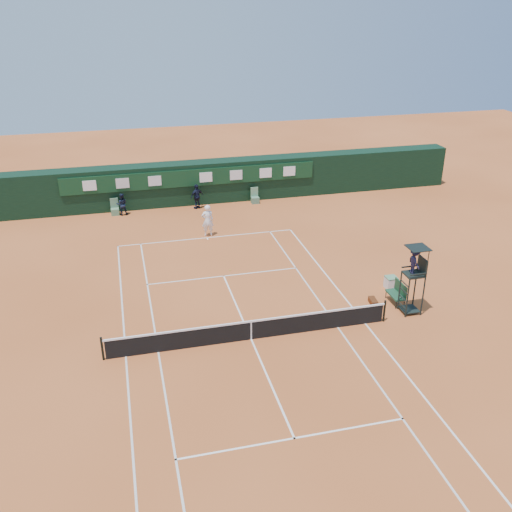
{
  "coord_description": "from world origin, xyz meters",
  "views": [
    {
      "loc": [
        -4.98,
        -20.88,
        14.09
      ],
      "look_at": [
        1.72,
        6.0,
        1.2
      ],
      "focal_mm": 40.0,
      "sensor_mm": 36.0,
      "label": 1
    }
  ],
  "objects": [
    {
      "name": "ground",
      "position": [
        0.0,
        0.0,
        0.0
      ],
      "size": [
        90.0,
        90.0,
        0.0
      ],
      "primitive_type": "plane",
      "color": "#C9632F",
      "rests_on": "ground"
    },
    {
      "name": "court_lines",
      "position": [
        0.0,
        0.0,
        0.01
      ],
      "size": [
        11.05,
        23.85,
        0.01
      ],
      "color": "silver",
      "rests_on": "ground"
    },
    {
      "name": "tennis_net",
      "position": [
        0.0,
        0.0,
        0.51
      ],
      "size": [
        12.9,
        0.1,
        1.1
      ],
      "color": "black",
      "rests_on": "ground"
    },
    {
      "name": "back_wall",
      "position": [
        0.0,
        18.74,
        1.51
      ],
      "size": [
        40.0,
        1.65,
        3.0
      ],
      "color": "black",
      "rests_on": "ground"
    },
    {
      "name": "linesman_chair_left",
      "position": [
        -5.5,
        17.48,
        0.32
      ],
      "size": [
        0.55,
        0.5,
        1.15
      ],
      "color": "#55835C",
      "rests_on": "ground"
    },
    {
      "name": "linesman_chair_right",
      "position": [
        4.5,
        17.48,
        0.32
      ],
      "size": [
        0.55,
        0.5,
        1.15
      ],
      "color": "#527E60",
      "rests_on": "ground"
    },
    {
      "name": "umpire_chair",
      "position": [
        7.96,
        0.49,
        2.46
      ],
      "size": [
        0.96,
        0.95,
        3.42
      ],
      "color": "black",
      "rests_on": "ground"
    },
    {
      "name": "player_bench",
      "position": [
        7.82,
        1.47,
        0.6
      ],
      "size": [
        0.56,
        1.2,
        1.1
      ],
      "color": "#1A432A",
      "rests_on": "ground"
    },
    {
      "name": "tennis_bag",
      "position": [
        6.61,
        1.63,
        0.13
      ],
      "size": [
        0.4,
        0.75,
        0.27
      ],
      "primitive_type": "cube",
      "rotation": [
        0.0,
        0.0,
        -0.13
      ],
      "color": "black",
      "rests_on": "ground"
    },
    {
      "name": "cooler",
      "position": [
        8.2,
        2.96,
        0.33
      ],
      "size": [
        0.57,
        0.57,
        0.65
      ],
      "color": "silver",
      "rests_on": "ground"
    },
    {
      "name": "tennis_ball",
      "position": [
        0.48,
        6.99,
        0.03
      ],
      "size": [
        0.06,
        0.06,
        0.06
      ],
      "primitive_type": "sphere",
      "color": "#BACC2F",
      "rests_on": "ground"
    },
    {
      "name": "player",
      "position": [
        0.13,
        12.24,
        1.03
      ],
      "size": [
        0.75,
        0.49,
        2.06
      ],
      "primitive_type": "imported",
      "rotation": [
        0.0,
        0.0,
        3.14
      ],
      "color": "white",
      "rests_on": "ground"
    },
    {
      "name": "ball_kid_left",
      "position": [
        -4.99,
        17.33,
        0.77
      ],
      "size": [
        0.76,
        0.6,
        1.55
      ],
      "primitive_type": "imported",
      "rotation": [
        0.0,
        0.0,
        3.12
      ],
      "color": "black",
      "rests_on": "ground"
    },
    {
      "name": "ball_kid_right",
      "position": [
        0.23,
        17.38,
        0.89
      ],
      "size": [
        1.13,
        0.86,
        1.78
      ],
      "primitive_type": "imported",
      "rotation": [
        0.0,
        0.0,
        3.61
      ],
      "color": "black",
      "rests_on": "ground"
    }
  ]
}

